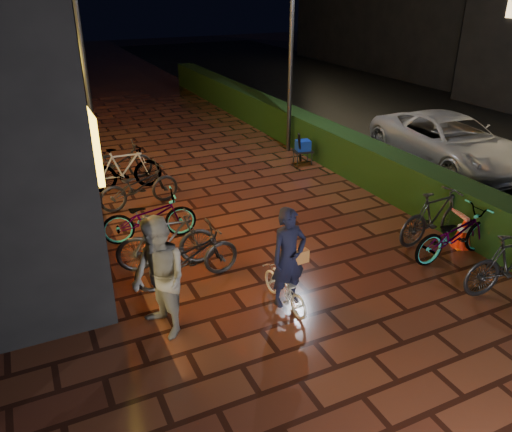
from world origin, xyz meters
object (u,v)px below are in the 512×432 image
bystander_person (159,278)px  van (449,141)px  cart_assembly (303,147)px  cyclist (287,272)px  traffic_barrier (447,219)px

bystander_person → van: bystander_person is taller
cart_assembly → van: bearing=-26.8°
cyclist → traffic_barrier: cyclist is taller
traffic_barrier → cart_assembly: bearing=95.8°
cyclist → cart_assembly: (3.59, 5.65, -0.13)m
bystander_person → cyclist: (1.87, -0.21, -0.27)m
cyclist → traffic_barrier: (4.08, 0.84, -0.32)m
bystander_person → traffic_barrier: bystander_person is taller
van → traffic_barrier: van is taller
traffic_barrier → van: bearing=45.4°
bystander_person → cart_assembly: bearing=119.8°
van → traffic_barrier: (-3.00, -3.05, -0.37)m
cyclist → cart_assembly: 6.70m
cyclist → van: bearing=28.7°
bystander_person → cyclist: bearing=68.5°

